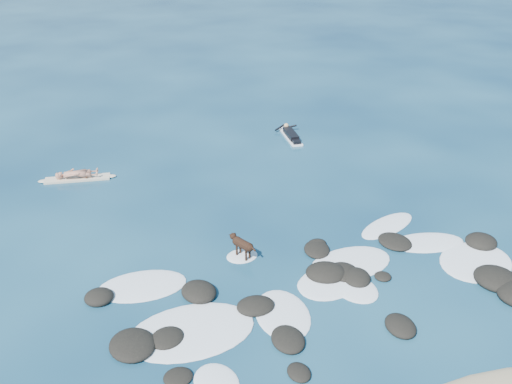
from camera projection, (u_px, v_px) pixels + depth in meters
ground at (312, 264)px, 19.16m from camera, size 160.00×160.00×0.00m
reef_rocks at (350, 289)px, 17.80m from camera, size 14.22×6.80×0.52m
breaking_foam at (316, 283)px, 18.21m from camera, size 13.77×6.59×0.12m
standing_surfer_rig at (75, 164)px, 24.53m from camera, size 3.28×1.27×1.89m
paddling_surfer_rig at (291, 135)px, 29.11m from camera, size 1.30×2.73×0.47m
dog at (242, 244)px, 19.29m from camera, size 0.62×1.23×0.81m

